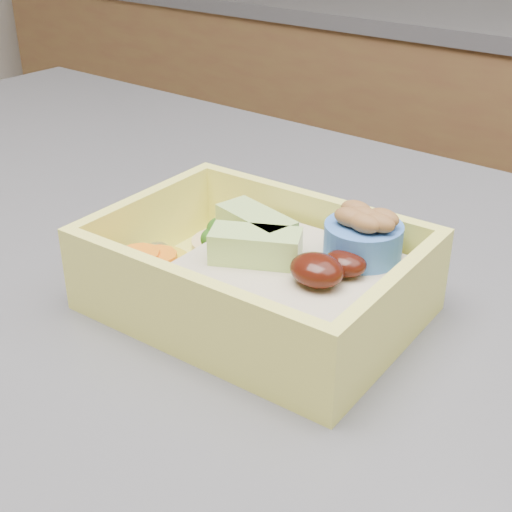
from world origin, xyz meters
The scene contains 1 object.
bento_box centered at (0.02, -0.01, 0.94)m, with size 0.20×0.15×0.07m.
Camera 1 is at (0.26, -0.32, 1.16)m, focal length 50.00 mm.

